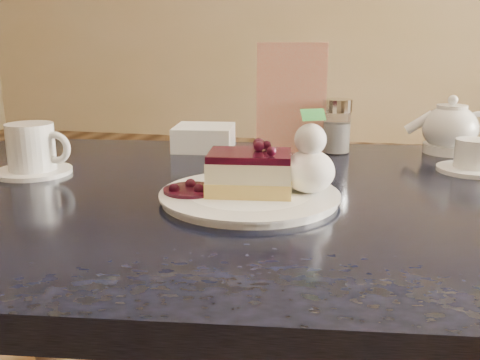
% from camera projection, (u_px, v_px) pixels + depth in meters
% --- Properties ---
extents(main_table, '(1.35, 0.98, 0.79)m').
position_uv_depth(main_table, '(252.00, 239.00, 0.89)').
color(main_table, black).
rests_on(main_table, ground).
extents(dessert_plate, '(0.27, 0.27, 0.01)m').
position_uv_depth(dessert_plate, '(250.00, 196.00, 0.81)').
color(dessert_plate, white).
rests_on(dessert_plate, main_table).
extents(cheesecake_slice, '(0.14, 0.10, 0.06)m').
position_uv_depth(cheesecake_slice, '(250.00, 173.00, 0.80)').
color(cheesecake_slice, '#DAB96E').
rests_on(cheesecake_slice, dessert_plate).
extents(whipped_cream, '(0.08, 0.08, 0.07)m').
position_uv_depth(whipped_cream, '(309.00, 171.00, 0.81)').
color(whipped_cream, white).
rests_on(whipped_cream, dessert_plate).
extents(berry_sauce, '(0.08, 0.08, 0.01)m').
position_uv_depth(berry_sauce, '(191.00, 190.00, 0.81)').
color(berry_sauce, black).
rests_on(berry_sauce, dessert_plate).
extents(coffee_set, '(0.15, 0.14, 0.09)m').
position_uv_depth(coffee_set, '(33.00, 151.00, 0.97)').
color(coffee_set, white).
rests_on(coffee_set, main_table).
extents(tea_set, '(0.19, 0.29, 0.11)m').
position_uv_depth(tea_set, '(454.00, 135.00, 1.11)').
color(tea_set, white).
rests_on(tea_set, main_table).
extents(menu_card, '(0.15, 0.05, 0.23)m').
position_uv_depth(menu_card, '(291.00, 98.00, 1.14)').
color(menu_card, beige).
rests_on(menu_card, main_table).
extents(sugar_shaker, '(0.06, 0.06, 0.12)m').
position_uv_depth(sugar_shaker, '(336.00, 126.00, 1.14)').
color(sugar_shaker, white).
rests_on(sugar_shaker, main_table).
extents(napkin_stack, '(0.14, 0.14, 0.05)m').
position_uv_depth(napkin_stack, '(204.00, 138.00, 1.19)').
color(napkin_stack, white).
rests_on(napkin_stack, main_table).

